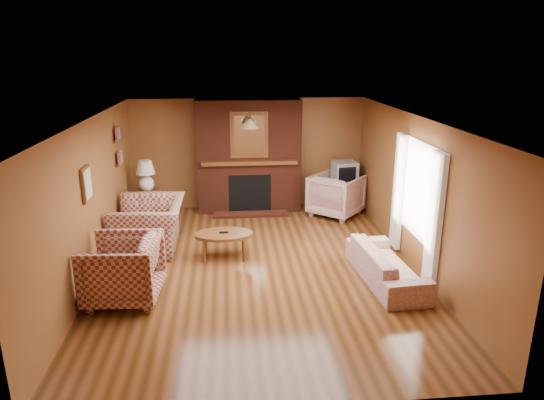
{
  "coord_description": "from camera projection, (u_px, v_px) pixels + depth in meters",
  "views": [
    {
      "loc": [
        -0.46,
        -7.17,
        3.37
      ],
      "look_at": [
        0.27,
        0.6,
        0.95
      ],
      "focal_mm": 32.0,
      "sensor_mm": 36.0,
      "label": 1
    }
  ],
  "objects": [
    {
      "name": "floral_sofa",
      "position": [
        387.0,
        265.0,
        7.33
      ],
      "size": [
        0.85,
        1.86,
        0.53
      ],
      "primitive_type": "imported",
      "rotation": [
        0.0,
        0.0,
        1.65
      ],
      "color": "beige",
      "rests_on": "floor"
    },
    {
      "name": "side_table",
      "position": [
        148.0,
        206.0,
        9.9
      ],
      "size": [
        0.52,
        0.52,
        0.64
      ],
      "primitive_type": "cube",
      "rotation": [
        0.0,
        0.0,
        0.09
      ],
      "color": "brown",
      "rests_on": "floor"
    },
    {
      "name": "wall_back",
      "position": [
        248.0,
        154.0,
        10.59
      ],
      "size": [
        6.5,
        0.0,
        6.5
      ],
      "primitive_type": "plane",
      "rotation": [
        1.57,
        0.0,
        0.0
      ],
      "color": "brown",
      "rests_on": "floor"
    },
    {
      "name": "window_right",
      "position": [
        416.0,
        201.0,
        7.55
      ],
      "size": [
        0.1,
        1.85,
        2.0
      ],
      "color": "beige",
      "rests_on": "wall_right"
    },
    {
      "name": "plaid_loveseat",
      "position": [
        150.0,
        225.0,
        8.48
      ],
      "size": [
        1.18,
        1.35,
        0.87
      ],
      "primitive_type": "imported",
      "rotation": [
        0.0,
        0.0,
        -1.58
      ],
      "color": "maroon",
      "rests_on": "floor"
    },
    {
      "name": "table_lamp",
      "position": [
        146.0,
        174.0,
        9.7
      ],
      "size": [
        0.38,
        0.38,
        0.63
      ],
      "color": "white",
      "rests_on": "side_table"
    },
    {
      "name": "plaid_armchair",
      "position": [
        123.0,
        270.0,
        6.71
      ],
      "size": [
        1.07,
        1.05,
        0.92
      ],
      "primitive_type": "imported",
      "rotation": [
        0.0,
        0.0,
        -1.64
      ],
      "color": "maroon",
      "rests_on": "floor"
    },
    {
      "name": "coffee_table",
      "position": [
        224.0,
        236.0,
        8.12
      ],
      "size": [
        0.98,
        0.61,
        0.46
      ],
      "color": "brown",
      "rests_on": "floor"
    },
    {
      "name": "wall_right",
      "position": [
        415.0,
        192.0,
        7.72
      ],
      "size": [
        0.0,
        6.5,
        6.5
      ],
      "primitive_type": "plane",
      "rotation": [
        1.57,
        0.0,
        -1.57
      ],
      "color": "brown",
      "rests_on": "floor"
    },
    {
      "name": "wall_left",
      "position": [
        92.0,
        201.0,
        7.27
      ],
      "size": [
        0.0,
        6.5,
        6.5
      ],
      "primitive_type": "plane",
      "rotation": [
        1.57,
        0.0,
        1.57
      ],
      "color": "brown",
      "rests_on": "floor"
    },
    {
      "name": "pendant_light",
      "position": [
        250.0,
        124.0,
        9.45
      ],
      "size": [
        0.36,
        0.36,
        0.48
      ],
      "color": "black",
      "rests_on": "ceiling"
    },
    {
      "name": "floor",
      "position": [
        259.0,
        267.0,
        7.85
      ],
      "size": [
        6.5,
        6.5,
        0.0
      ],
      "primitive_type": "plane",
      "color": "#43250E",
      "rests_on": "ground"
    },
    {
      "name": "ceiling",
      "position": [
        257.0,
        119.0,
        7.14
      ],
      "size": [
        6.5,
        6.5,
        0.0
      ],
      "primitive_type": "plane",
      "rotation": [
        3.14,
        0.0,
        0.0
      ],
      "color": "silver",
      "rests_on": "wall_back"
    },
    {
      "name": "fireplace",
      "position": [
        249.0,
        157.0,
        10.34
      ],
      "size": [
        2.2,
        0.82,
        2.4
      ],
      "color": "#4E1D11",
      "rests_on": "floor"
    },
    {
      "name": "wall_front",
      "position": [
        282.0,
        299.0,
        4.41
      ],
      "size": [
        6.5,
        0.0,
        6.5
      ],
      "primitive_type": "plane",
      "rotation": [
        -1.57,
        0.0,
        0.0
      ],
      "color": "brown",
      "rests_on": "floor"
    },
    {
      "name": "tv_stand",
      "position": [
        343.0,
        196.0,
        10.6
      ],
      "size": [
        0.63,
        0.58,
        0.64
      ],
      "primitive_type": "cube",
      "rotation": [
        0.0,
        0.0,
        -0.09
      ],
      "color": "black",
      "rests_on": "floor"
    },
    {
      "name": "floral_armchair",
      "position": [
        336.0,
        195.0,
        10.23
      ],
      "size": [
        1.35,
        1.35,
        0.88
      ],
      "primitive_type": "imported",
      "rotation": [
        0.0,
        0.0,
        2.43
      ],
      "color": "beige",
      "rests_on": "floor"
    },
    {
      "name": "botanical_print",
      "position": [
        87.0,
        184.0,
        6.89
      ],
      "size": [
        0.05,
        0.4,
        0.5
      ],
      "color": "brown",
      "rests_on": "wall_left"
    },
    {
      "name": "bookshelf",
      "position": [
        119.0,
        147.0,
        8.95
      ],
      "size": [
        0.09,
        0.55,
        0.71
      ],
      "color": "brown",
      "rests_on": "wall_left"
    },
    {
      "name": "crt_tv",
      "position": [
        345.0,
        172.0,
        10.44
      ],
      "size": [
        0.53,
        0.53,
        0.45
      ],
      "color": "#9A9DA1",
      "rests_on": "tv_stand"
    }
  ]
}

